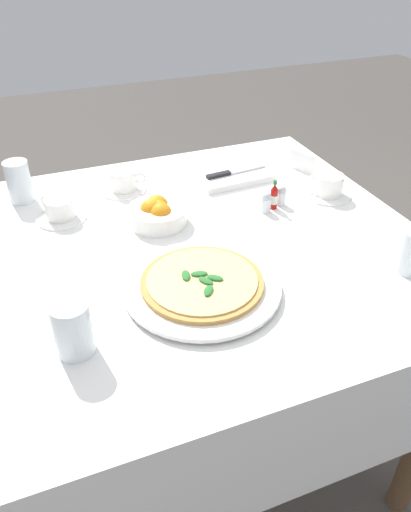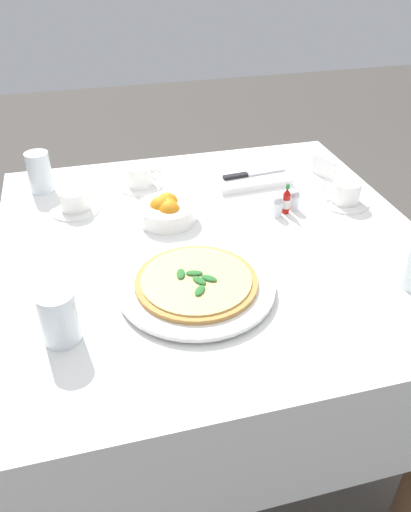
% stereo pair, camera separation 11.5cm
% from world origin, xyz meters
% --- Properties ---
extents(ground_plane, '(8.00, 8.00, 0.00)m').
position_xyz_m(ground_plane, '(0.00, 0.00, 0.00)').
color(ground_plane, '#4C4742').
extents(dining_table, '(1.04, 1.04, 0.76)m').
position_xyz_m(dining_table, '(0.00, 0.00, 0.62)').
color(dining_table, white).
rests_on(dining_table, ground_plane).
extents(pizza_plate, '(0.33, 0.33, 0.02)m').
position_xyz_m(pizza_plate, '(-0.09, -0.18, 0.77)').
color(pizza_plate, white).
rests_on(pizza_plate, dining_table).
extents(pizza, '(0.26, 0.26, 0.02)m').
position_xyz_m(pizza, '(-0.09, -0.18, 0.78)').
color(pizza, '#C68E47').
rests_on(pizza, pizza_plate).
extents(coffee_cup_left_edge, '(0.13, 0.13, 0.06)m').
position_xyz_m(coffee_cup_left_edge, '(-0.32, 0.23, 0.79)').
color(coffee_cup_left_edge, white).
rests_on(coffee_cup_left_edge, dining_table).
extents(coffee_cup_right_edge, '(0.13, 0.13, 0.06)m').
position_xyz_m(coffee_cup_right_edge, '(0.40, 0.09, 0.79)').
color(coffee_cup_right_edge, white).
rests_on(coffee_cup_right_edge, dining_table).
extents(coffee_cup_near_right, '(0.13, 0.13, 0.06)m').
position_xyz_m(coffee_cup_near_right, '(-0.13, 0.33, 0.79)').
color(coffee_cup_near_right, white).
rests_on(coffee_cup_near_right, dining_table).
extents(water_glass_far_left, '(0.07, 0.07, 0.11)m').
position_xyz_m(water_glass_far_left, '(-0.41, 0.38, 0.81)').
color(water_glass_far_left, white).
rests_on(water_glass_far_left, dining_table).
extents(water_glass_center_back, '(0.07, 0.07, 0.11)m').
position_xyz_m(water_glass_center_back, '(-0.37, -0.26, 0.81)').
color(water_glass_center_back, white).
rests_on(water_glass_center_back, dining_table).
extents(napkin_folded, '(0.23, 0.14, 0.02)m').
position_xyz_m(napkin_folded, '(0.19, 0.28, 0.77)').
color(napkin_folded, white).
rests_on(napkin_folded, dining_table).
extents(dinner_knife, '(0.20, 0.04, 0.01)m').
position_xyz_m(dinner_knife, '(0.19, 0.28, 0.78)').
color(dinner_knife, silver).
rests_on(dinner_knife, napkin_folded).
extents(citrus_bowl, '(0.15, 0.15, 0.07)m').
position_xyz_m(citrus_bowl, '(-0.09, 0.12, 0.79)').
color(citrus_bowl, white).
rests_on(citrus_bowl, dining_table).
extents(hot_sauce_bottle, '(0.02, 0.02, 0.08)m').
position_xyz_m(hot_sauce_bottle, '(0.22, 0.08, 0.79)').
color(hot_sauce_bottle, '#B7140F').
rests_on(hot_sauce_bottle, dining_table).
extents(salt_shaker, '(0.03, 0.03, 0.06)m').
position_xyz_m(salt_shaker, '(0.25, 0.09, 0.78)').
color(salt_shaker, white).
rests_on(salt_shaker, dining_table).
extents(pepper_shaker, '(0.03, 0.03, 0.06)m').
position_xyz_m(pepper_shaker, '(0.19, 0.07, 0.78)').
color(pepper_shaker, white).
rests_on(pepper_shaker, dining_table).
extents(menu_card, '(0.04, 0.09, 0.06)m').
position_xyz_m(menu_card, '(0.41, 0.25, 0.79)').
color(menu_card, white).
rests_on(menu_card, dining_table).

